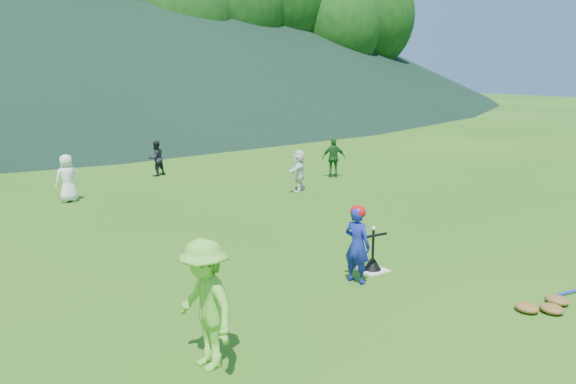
# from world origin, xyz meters

# --- Properties ---
(ground) EXTENTS (120.00, 120.00, 0.00)m
(ground) POSITION_xyz_m (0.00, 0.00, 0.00)
(ground) COLOR #295714
(ground) RESTS_ON ground
(home_plate) EXTENTS (0.45, 0.45, 0.02)m
(home_plate) POSITION_xyz_m (0.00, 0.00, 0.01)
(home_plate) COLOR silver
(home_plate) RESTS_ON ground
(baseball) EXTENTS (0.08, 0.08, 0.08)m
(baseball) POSITION_xyz_m (0.00, 0.00, 0.74)
(baseball) COLOR white
(baseball) RESTS_ON batting_tee
(batter_child) EXTENTS (0.40, 0.51, 1.23)m
(batter_child) POSITION_xyz_m (-0.58, -0.25, 0.62)
(batter_child) COLOR #16239E
(batter_child) RESTS_ON ground
(adult_coach) EXTENTS (0.62, 1.01, 1.51)m
(adult_coach) POSITION_xyz_m (-3.70, -1.23, 0.75)
(adult_coach) COLOR #70CB3B
(adult_coach) RESTS_ON ground
(fielder_a) EXTENTS (0.63, 0.44, 1.22)m
(fielder_a) POSITION_xyz_m (-2.94, 8.09, 0.61)
(fielder_a) COLOR white
(fielder_a) RESTS_ON ground
(fielder_b) EXTENTS (0.65, 0.56, 1.13)m
(fielder_b) POSITION_xyz_m (0.25, 10.19, 0.56)
(fielder_b) COLOR black
(fielder_b) RESTS_ON ground
(fielder_c) EXTENTS (0.78, 0.61, 1.23)m
(fielder_c) POSITION_xyz_m (4.69, 6.79, 0.62)
(fielder_c) COLOR #1A571D
(fielder_c) RESTS_ON ground
(fielder_d) EXTENTS (1.06, 0.91, 1.15)m
(fielder_d) POSITION_xyz_m (2.64, 5.80, 0.57)
(fielder_d) COLOR white
(fielder_d) RESTS_ON ground
(batting_tee) EXTENTS (0.30, 0.30, 0.68)m
(batting_tee) POSITION_xyz_m (0.00, 0.00, 0.13)
(batting_tee) COLOR black
(batting_tee) RESTS_ON home_plate
(batter_gear) EXTENTS (0.73, 0.26, 0.59)m
(batter_gear) POSITION_xyz_m (-0.55, -0.24, 1.12)
(batter_gear) COLOR red
(batter_gear) RESTS_ON ground
(equipment_pile) EXTENTS (1.80, 0.71, 0.19)m
(equipment_pile) POSITION_xyz_m (1.24, -2.56, 0.07)
(equipment_pile) COLOR olive
(equipment_pile) RESTS_ON ground
(outfield_fence) EXTENTS (70.07, 0.08, 1.33)m
(outfield_fence) POSITION_xyz_m (0.00, 28.00, 0.70)
(outfield_fence) COLOR gray
(outfield_fence) RESTS_ON ground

